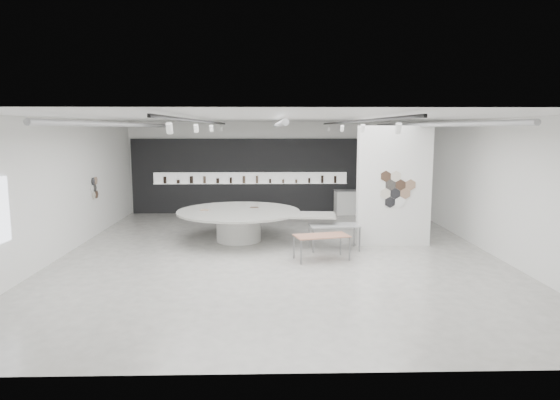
{
  "coord_description": "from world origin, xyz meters",
  "views": [
    {
      "loc": [
        -0.31,
        -13.78,
        3.52
      ],
      "look_at": [
        0.08,
        1.2,
        1.36
      ],
      "focal_mm": 32.0,
      "sensor_mm": 36.0,
      "label": 1
    }
  ],
  "objects_px": {
    "sample_table_wood": "(322,237)",
    "display_island": "(241,221)",
    "partition_column": "(394,186)",
    "sample_table_stone": "(334,227)",
    "kitchen_counter": "(356,202)"
  },
  "relations": [
    {
      "from": "kitchen_counter",
      "to": "display_island",
      "type": "bearing_deg",
      "value": -136.62
    },
    {
      "from": "partition_column",
      "to": "display_island",
      "type": "relative_size",
      "value": 0.71
    },
    {
      "from": "partition_column",
      "to": "display_island",
      "type": "xyz_separation_m",
      "value": [
        -4.63,
        0.62,
        -1.16
      ]
    },
    {
      "from": "display_island",
      "to": "sample_table_wood",
      "type": "height_order",
      "value": "display_island"
    },
    {
      "from": "partition_column",
      "to": "sample_table_wood",
      "type": "xyz_separation_m",
      "value": [
        -2.35,
        -1.7,
        -1.17
      ]
    },
    {
      "from": "sample_table_wood",
      "to": "sample_table_stone",
      "type": "relative_size",
      "value": 1.06
    },
    {
      "from": "partition_column",
      "to": "display_island",
      "type": "bearing_deg",
      "value": 172.4
    },
    {
      "from": "partition_column",
      "to": "kitchen_counter",
      "type": "relative_size",
      "value": 1.98
    },
    {
      "from": "sample_table_wood",
      "to": "display_island",
      "type": "bearing_deg",
      "value": 134.56
    },
    {
      "from": "partition_column",
      "to": "sample_table_wood",
      "type": "distance_m",
      "value": 3.13
    },
    {
      "from": "sample_table_wood",
      "to": "sample_table_stone",
      "type": "distance_m",
      "value": 1.23
    },
    {
      "from": "kitchen_counter",
      "to": "sample_table_stone",
      "type": "bearing_deg",
      "value": -109.84
    },
    {
      "from": "partition_column",
      "to": "sample_table_stone",
      "type": "bearing_deg",
      "value": -162.92
    },
    {
      "from": "sample_table_stone",
      "to": "kitchen_counter",
      "type": "xyz_separation_m",
      "value": [
        1.72,
        6.08,
        -0.17
      ]
    },
    {
      "from": "display_island",
      "to": "partition_column",
      "type": "bearing_deg",
      "value": -2.39
    }
  ]
}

